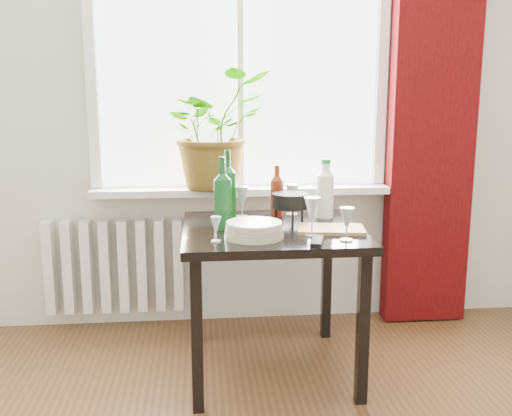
{
  "coord_description": "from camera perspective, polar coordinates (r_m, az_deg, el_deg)",
  "views": [
    {
      "loc": [
        -0.24,
        -1.12,
        1.36
      ],
      "look_at": [
        0.03,
        1.55,
        0.84
      ],
      "focal_mm": 40.0,
      "sensor_mm": 36.0,
      "label": 1
    }
  ],
  "objects": [
    {
      "name": "wine_bottle_left",
      "position": [
        2.7,
        -3.37,
        1.56
      ],
      "size": [
        0.09,
        0.09,
        0.35
      ],
      "primitive_type": null,
      "rotation": [
        0.0,
        0.0,
        0.06
      ],
      "color": "#0C4216",
      "rests_on": "table"
    },
    {
      "name": "bottle_amber",
      "position": [
        3.01,
        2.11,
        1.81
      ],
      "size": [
        0.08,
        0.08,
        0.28
      ],
      "primitive_type": null,
      "rotation": [
        0.0,
        0.0,
        0.18
      ],
      "color": "maroon",
      "rests_on": "table"
    },
    {
      "name": "cutting_board",
      "position": [
        2.71,
        7.48,
        -2.11
      ],
      "size": [
        0.34,
        0.25,
        0.02
      ],
      "primitive_type": "cube",
      "rotation": [
        0.0,
        0.0,
        -0.16
      ],
      "color": "#A6784B",
      "rests_on": "table"
    },
    {
      "name": "tv_remote",
      "position": [
        2.48,
        6.1,
        -3.32
      ],
      "size": [
        0.09,
        0.16,
        0.02
      ],
      "primitive_type": "cube",
      "rotation": [
        0.0,
        0.0,
        -0.29
      ],
      "color": "black",
      "rests_on": "table"
    },
    {
      "name": "window",
      "position": [
        3.36,
        -1.64,
        15.12
      ],
      "size": [
        1.72,
        0.08,
        1.62
      ],
      "color": "white",
      "rests_on": "ground"
    },
    {
      "name": "wineglass_front_left",
      "position": [
        2.48,
        -4.03,
        -2.12
      ],
      "size": [
        0.05,
        0.05,
        0.11
      ],
      "primitive_type": null,
      "rotation": [
        0.0,
        0.0,
        -0.04
      ],
      "color": "silver",
      "rests_on": "table"
    },
    {
      "name": "wineglass_back_left",
      "position": [
        2.98,
        -1.4,
        0.65
      ],
      "size": [
        0.09,
        0.09,
        0.17
      ],
      "primitive_type": null,
      "rotation": [
        0.0,
        0.0,
        -0.24
      ],
      "color": "silver",
      "rests_on": "table"
    },
    {
      "name": "cleaning_bottle",
      "position": [
        2.98,
        6.93,
        2.03
      ],
      "size": [
        0.12,
        0.12,
        0.32
      ],
      "primitive_type": null,
      "rotation": [
        0.0,
        0.0,
        -0.39
      ],
      "color": "white",
      "rests_on": "table"
    },
    {
      "name": "table",
      "position": [
        2.79,
        1.51,
        -3.77
      ],
      "size": [
        0.85,
        0.85,
        0.74
      ],
      "color": "black",
      "rests_on": "ground"
    },
    {
      "name": "radiator",
      "position": [
        3.48,
        -13.94,
        -5.64
      ],
      "size": [
        0.8,
        0.1,
        0.55
      ],
      "color": "silver",
      "rests_on": "ground"
    },
    {
      "name": "curtain",
      "position": [
        3.52,
        17.28,
        9.5
      ],
      "size": [
        0.5,
        0.12,
        2.56
      ],
      "color": "#340406",
      "rests_on": "ground"
    },
    {
      "name": "wineglass_far_right",
      "position": [
        2.52,
        9.06,
        -1.57
      ],
      "size": [
        0.09,
        0.09,
        0.15
      ],
      "primitive_type": null,
      "rotation": [
        0.0,
        0.0,
        0.41
      ],
      "color": "#B3B8C0",
      "rests_on": "table"
    },
    {
      "name": "wine_bottle_right",
      "position": [
        2.92,
        -2.84,
        2.41
      ],
      "size": [
        0.1,
        0.1,
        0.37
      ],
      "primitive_type": null,
      "rotation": [
        0.0,
        0.0,
        0.21
      ],
      "color": "#0C4212",
      "rests_on": "table"
    },
    {
      "name": "wineglass_back_center",
      "position": [
        3.05,
        3.64,
        0.89
      ],
      "size": [
        0.09,
        0.09,
        0.17
      ],
      "primitive_type": null,
      "rotation": [
        0.0,
        0.0,
        0.2
      ],
      "color": "silver",
      "rests_on": "table"
    },
    {
      "name": "potted_plant",
      "position": [
        3.26,
        -4.27,
        7.79
      ],
      "size": [
        0.78,
        0.76,
        0.67
      ],
      "primitive_type": "imported",
      "rotation": [
        0.0,
        0.0,
        0.56
      ],
      "color": "#39711E",
      "rests_on": "windowsill"
    },
    {
      "name": "wineglass_front_right",
      "position": [
        2.6,
        5.64,
        -0.79
      ],
      "size": [
        0.1,
        0.1,
        0.18
      ],
      "primitive_type": null,
      "rotation": [
        0.0,
        0.0,
        -0.33
      ],
      "color": "silver",
      "rests_on": "table"
    },
    {
      "name": "plate_stack",
      "position": [
        2.55,
        -0.2,
        -2.21
      ],
      "size": [
        0.32,
        0.32,
        0.07
      ],
      "primitive_type": "cylinder",
      "rotation": [
        0.0,
        0.0,
        0.21
      ],
      "color": "beige",
      "rests_on": "table"
    },
    {
      "name": "fondue_pot",
      "position": [
        2.89,
        3.46,
        0.07
      ],
      "size": [
        0.21,
        0.19,
        0.14
      ],
      "primitive_type": null,
      "rotation": [
        0.0,
        0.0,
        0.0
      ],
      "color": "black",
      "rests_on": "table"
    },
    {
      "name": "windowsill",
      "position": [
        3.33,
        -1.48,
        1.77
      ],
      "size": [
        1.72,
        0.2,
        0.04
      ],
      "color": "silver",
      "rests_on": "ground"
    }
  ]
}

